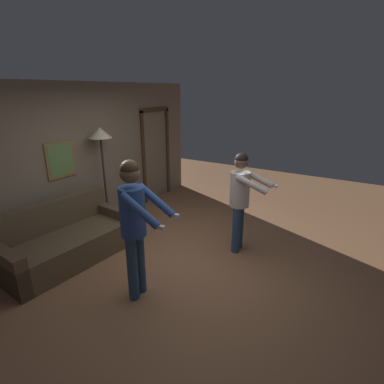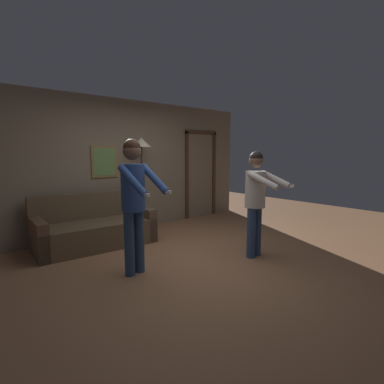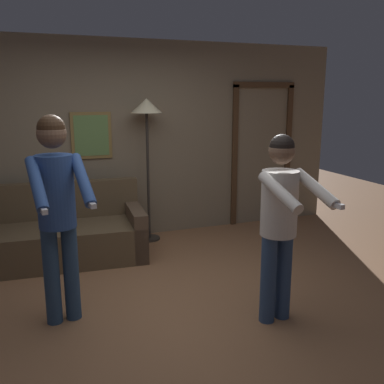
{
  "view_description": "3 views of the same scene",
  "coord_description": "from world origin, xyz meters",
  "px_view_note": "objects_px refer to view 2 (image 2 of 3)",
  "views": [
    {
      "loc": [
        -3.27,
        -2.15,
        2.47
      ],
      "look_at": [
        -0.07,
        -0.21,
        1.18
      ],
      "focal_mm": 28.0,
      "sensor_mm": 36.0,
      "label": 1
    },
    {
      "loc": [
        -2.81,
        -3.24,
        1.59
      ],
      "look_at": [
        -0.07,
        -0.09,
        1.02
      ],
      "focal_mm": 28.0,
      "sensor_mm": 36.0,
      "label": 2
    },
    {
      "loc": [
        -1.07,
        -3.44,
        1.89
      ],
      "look_at": [
        0.15,
        -0.21,
        1.11
      ],
      "focal_mm": 40.0,
      "sensor_mm": 36.0,
      "label": 3
    }
  ],
  "objects_px": {
    "couch": "(95,230)",
    "torchiere_lamp": "(141,151)",
    "person_standing_left": "(134,194)",
    "person_standing_right": "(256,195)"
  },
  "relations": [
    {
      "from": "couch",
      "to": "torchiere_lamp",
      "type": "distance_m",
      "value": 1.79
    },
    {
      "from": "couch",
      "to": "person_standing_left",
      "type": "bearing_deg",
      "value": -93.38
    },
    {
      "from": "couch",
      "to": "torchiere_lamp",
      "type": "xyz_separation_m",
      "value": [
        1.15,
        0.34,
        1.32
      ]
    },
    {
      "from": "torchiere_lamp",
      "to": "person_standing_left",
      "type": "distance_m",
      "value": 2.27
    },
    {
      "from": "torchiere_lamp",
      "to": "couch",
      "type": "bearing_deg",
      "value": -163.72
    },
    {
      "from": "torchiere_lamp",
      "to": "person_standing_right",
      "type": "relative_size",
      "value": 1.17
    },
    {
      "from": "couch",
      "to": "torchiere_lamp",
      "type": "relative_size",
      "value": 1.05
    },
    {
      "from": "couch",
      "to": "person_standing_right",
      "type": "relative_size",
      "value": 1.23
    },
    {
      "from": "couch",
      "to": "person_standing_right",
      "type": "xyz_separation_m",
      "value": [
        1.61,
        -2.1,
        0.67
      ]
    },
    {
      "from": "couch",
      "to": "person_standing_right",
      "type": "distance_m",
      "value": 2.73
    }
  ]
}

